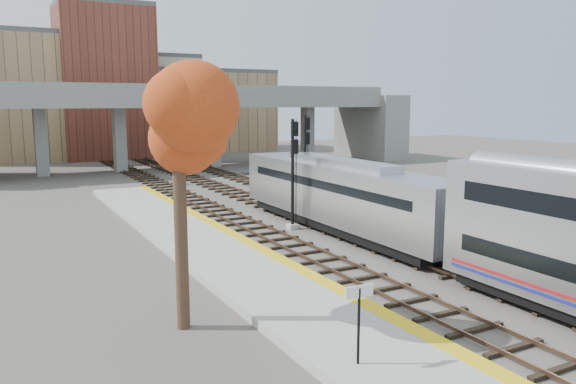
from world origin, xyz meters
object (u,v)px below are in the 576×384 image
locomotive (340,194)px  car_a (343,181)px  car_b (366,175)px  signal_mast_near (293,177)px  tree (178,130)px  car_c (348,172)px  signal_mast_mid (305,164)px  signal_mast_far (183,143)px

locomotive → car_a: (9.84, 14.19, -1.67)m
car_b → locomotive: bearing=-127.3°
car_b → signal_mast_near: bearing=-134.6°
tree → signal_mast_near: bearing=47.2°
car_c → signal_mast_near: bearing=-120.5°
signal_mast_mid → car_c: signal_mast_mid is taller
signal_mast_near → signal_mast_far: bearing=90.0°
locomotive → signal_mast_far: size_ratio=2.51×
locomotive → signal_mast_near: (-2.10, 1.89, 0.92)m
car_a → locomotive: bearing=-106.4°
tree → car_a: size_ratio=2.73×
car_b → car_a: bearing=-146.0°
car_a → car_b: car_b is taller
car_b → car_c: 3.16m
locomotive → car_a: 17.35m
signal_mast_mid → signal_mast_far: signal_mast_far is taller
locomotive → signal_mast_near: signal_mast_near is taller
signal_mast_mid → car_a: signal_mast_mid is taller
signal_mast_near → car_b: (16.42, 15.00, -2.56)m
locomotive → signal_mast_mid: size_ratio=2.86×
locomotive → signal_mast_far: bearing=95.3°
signal_mast_far → car_a: 15.06m
locomotive → signal_mast_mid: signal_mast_mid is taller
signal_mast_near → car_a: bearing=45.9°
locomotive → signal_mast_far: (-2.10, 22.77, 1.58)m
locomotive → signal_mast_mid: bearing=75.1°
tree → car_b: size_ratio=2.50×
signal_mast_far → tree: tree is taller
car_a → signal_mast_near: bearing=-115.8°
signal_mast_far → car_a: size_ratio=2.29×
locomotive → tree: (-12.62, -9.48, 4.43)m
locomotive → signal_mast_far: 22.92m
signal_mast_near → car_c: bearing=47.8°
signal_mast_far → car_c: 17.01m
signal_mast_far → car_c: bearing=-9.4°
signal_mast_far → tree: bearing=-108.1°
car_a → car_b: size_ratio=0.92×
tree → car_c: tree is taller
locomotive → tree: bearing=-143.1°
signal_mast_far → car_a: signal_mast_far is taller
signal_mast_near → signal_mast_mid: bearing=53.9°
signal_mast_near → car_c: size_ratio=1.75×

